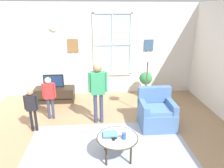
# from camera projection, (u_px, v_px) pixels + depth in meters

# --- Properties ---
(ground_plane) EXTENTS (6.50, 6.49, 0.02)m
(ground_plane) POSITION_uv_depth(u_px,v_px,m) (104.00, 150.00, 4.09)
(ground_plane) COLOR #9E7A56
(back_wall) EXTENTS (5.90, 0.17, 2.77)m
(back_wall) POSITION_uv_depth(u_px,v_px,m) (100.00, 50.00, 6.44)
(back_wall) COLOR silver
(back_wall) RESTS_ON ground_plane
(area_rug) EXTENTS (3.17, 1.89, 0.01)m
(area_rug) POSITION_uv_depth(u_px,v_px,m) (109.00, 149.00, 4.08)
(area_rug) COLOR #999EAD
(area_rug) RESTS_ON ground_plane
(tv_stand) EXTENTS (1.12, 0.47, 0.42)m
(tv_stand) POSITION_uv_depth(u_px,v_px,m) (55.00, 94.00, 6.16)
(tv_stand) COLOR #2D2319
(tv_stand) RESTS_ON ground_plane
(television) EXTENTS (0.57, 0.08, 0.40)m
(television) POSITION_uv_depth(u_px,v_px,m) (54.00, 81.00, 6.02)
(television) COLOR #4C4C4C
(television) RESTS_ON tv_stand
(armchair) EXTENTS (0.76, 0.74, 0.87)m
(armchair) POSITION_uv_depth(u_px,v_px,m) (156.00, 113.00, 4.81)
(armchair) COLOR #476B9E
(armchair) RESTS_ON ground_plane
(coffee_table) EXTENTS (0.75, 0.75, 0.42)m
(coffee_table) POSITION_uv_depth(u_px,v_px,m) (117.00, 138.00, 3.75)
(coffee_table) COLOR #99B2B7
(coffee_table) RESTS_ON ground_plane
(book_stack) EXTENTS (0.27, 0.20, 0.05)m
(book_stack) POSITION_uv_depth(u_px,v_px,m) (110.00, 134.00, 3.77)
(book_stack) COLOR #83589D
(book_stack) RESTS_ON coffee_table
(cup) EXTENTS (0.08, 0.08, 0.11)m
(cup) POSITION_uv_depth(u_px,v_px,m) (124.00, 136.00, 3.68)
(cup) COLOR #334C8C
(cup) RESTS_ON coffee_table
(remote_near_books) EXTENTS (0.06, 0.14, 0.02)m
(remote_near_books) POSITION_uv_depth(u_px,v_px,m) (113.00, 138.00, 3.69)
(remote_near_books) COLOR black
(remote_near_books) RESTS_ON coffee_table
(remote_near_cup) EXTENTS (0.06, 0.14, 0.02)m
(remote_near_cup) POSITION_uv_depth(u_px,v_px,m) (116.00, 136.00, 3.74)
(remote_near_cup) COLOR black
(remote_near_cup) RESTS_ON coffee_table
(person_black_shirt) EXTENTS (0.30, 0.14, 1.00)m
(person_black_shirt) POSITION_uv_depth(u_px,v_px,m) (32.00, 105.00, 4.50)
(person_black_shirt) COLOR black
(person_black_shirt) RESTS_ON ground_plane
(person_red_shirt) EXTENTS (0.32, 0.15, 1.07)m
(person_red_shirt) POSITION_uv_depth(u_px,v_px,m) (49.00, 93.00, 5.01)
(person_red_shirt) COLOR #333851
(person_red_shirt) RESTS_ON ground_plane
(person_green_shirt) EXTENTS (0.44, 0.20, 1.46)m
(person_green_shirt) POSITION_uv_depth(u_px,v_px,m) (98.00, 87.00, 4.76)
(person_green_shirt) COLOR #333851
(person_green_shirt) RESTS_ON ground_plane
(potted_plant_by_window) EXTENTS (0.39, 0.39, 0.78)m
(potted_plant_by_window) POSITION_uv_depth(u_px,v_px,m) (145.00, 83.00, 6.44)
(potted_plant_by_window) COLOR silver
(potted_plant_by_window) RESTS_ON ground_plane
(floor_lamp) EXTENTS (0.32, 0.32, 1.64)m
(floor_lamp) POSITION_uv_depth(u_px,v_px,m) (148.00, 62.00, 5.05)
(floor_lamp) COLOR black
(floor_lamp) RESTS_ON ground_plane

